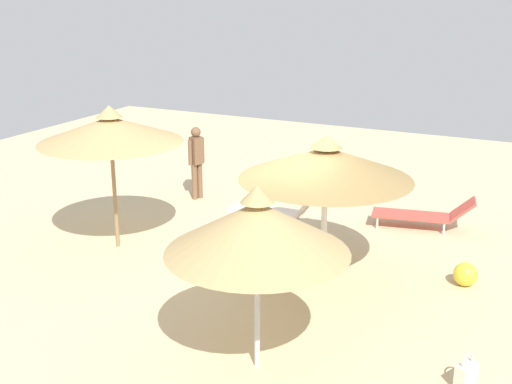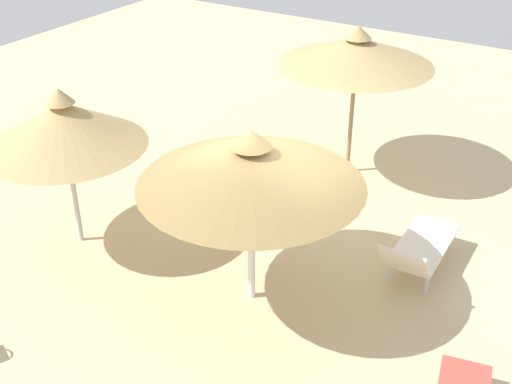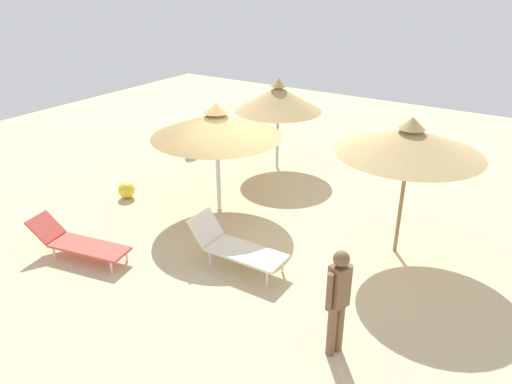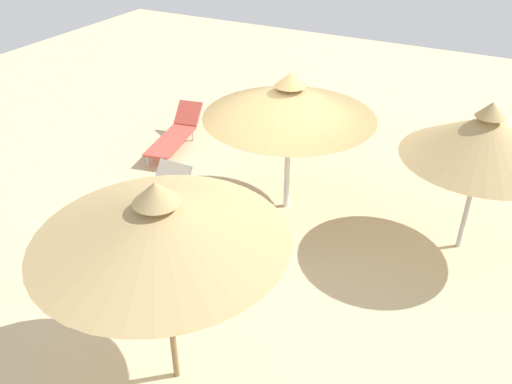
{
  "view_description": "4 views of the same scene",
  "coord_description": "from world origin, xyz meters",
  "px_view_note": "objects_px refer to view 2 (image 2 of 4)",
  "views": [
    {
      "loc": [
        4.51,
        -9.84,
        4.8
      ],
      "look_at": [
        -0.32,
        -0.03,
        1.35
      ],
      "focal_mm": 46.57,
      "sensor_mm": 36.0,
      "label": 1
    },
    {
      "loc": [
        6.9,
        3.68,
        5.69
      ],
      "look_at": [
        -0.0,
        -0.54,
        1.02
      ],
      "focal_mm": 45.81,
      "sensor_mm": 36.0,
      "label": 2
    },
    {
      "loc": [
        -5.21,
        7.91,
        5.04
      ],
      "look_at": [
        -0.36,
        0.42,
        0.93
      ],
      "focal_mm": 33.94,
      "sensor_mm": 36.0,
      "label": 3
    },
    {
      "loc": [
        -6.41,
        -3.27,
        5.26
      ],
      "look_at": [
        -0.28,
        -0.06,
        0.97
      ],
      "focal_mm": 37.15,
      "sensor_mm": 36.0,
      "label": 4
    }
  ],
  "objects_px": {
    "lounge_chair_front": "(419,249)",
    "parasol_umbrella_back": "(63,124)",
    "parasol_umbrella_far_right": "(357,51)",
    "parasol_umbrella_far_left": "(251,165)"
  },
  "relations": [
    {
      "from": "parasol_umbrella_far_left",
      "to": "parasol_umbrella_back",
      "type": "bearing_deg",
      "value": -85.94
    },
    {
      "from": "parasol_umbrella_back",
      "to": "parasol_umbrella_far_right",
      "type": "xyz_separation_m",
      "value": [
        -4.22,
        2.57,
        0.33
      ]
    },
    {
      "from": "lounge_chair_front",
      "to": "parasol_umbrella_back",
      "type": "bearing_deg",
      "value": -68.29
    },
    {
      "from": "parasol_umbrella_back",
      "to": "parasol_umbrella_far_right",
      "type": "distance_m",
      "value": 4.95
    },
    {
      "from": "parasol_umbrella_far_right",
      "to": "parasol_umbrella_far_left",
      "type": "bearing_deg",
      "value": 5.73
    },
    {
      "from": "parasol_umbrella_back",
      "to": "lounge_chair_front",
      "type": "xyz_separation_m",
      "value": [
        -1.87,
        4.7,
        -1.53
      ]
    },
    {
      "from": "parasol_umbrella_far_right",
      "to": "parasol_umbrella_far_left",
      "type": "xyz_separation_m",
      "value": [
        4.01,
        0.4,
        -0.25
      ]
    },
    {
      "from": "parasol_umbrella_far_right",
      "to": "lounge_chair_front",
      "type": "relative_size",
      "value": 1.47
    },
    {
      "from": "parasol_umbrella_back",
      "to": "lounge_chair_front",
      "type": "distance_m",
      "value": 5.29
    },
    {
      "from": "parasol_umbrella_back",
      "to": "lounge_chair_front",
      "type": "relative_size",
      "value": 1.35
    }
  ]
}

